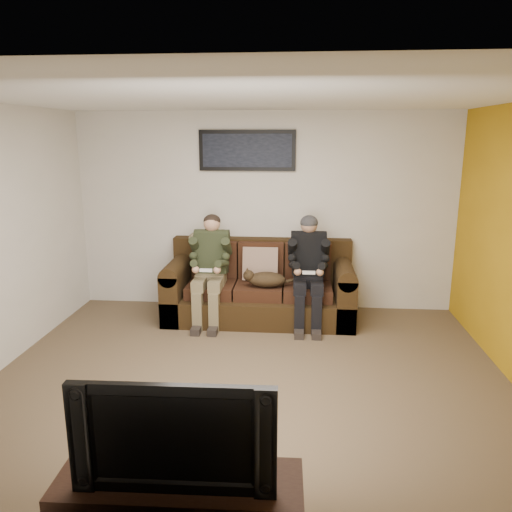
# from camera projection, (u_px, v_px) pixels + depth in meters

# --- Properties ---
(floor) EXTENTS (5.00, 5.00, 0.00)m
(floor) POSITION_uv_depth(u_px,v_px,m) (249.00, 382.00, 4.74)
(floor) COLOR brown
(floor) RESTS_ON ground
(ceiling) EXTENTS (5.00, 5.00, 0.00)m
(ceiling) POSITION_uv_depth(u_px,v_px,m) (247.00, 97.00, 4.13)
(ceiling) COLOR silver
(ceiling) RESTS_ON ground
(wall_back) EXTENTS (5.00, 0.00, 5.00)m
(wall_back) POSITION_uv_depth(u_px,v_px,m) (265.00, 212.00, 6.62)
(wall_back) COLOR beige
(wall_back) RESTS_ON ground
(wall_front) EXTENTS (5.00, 0.00, 5.00)m
(wall_front) POSITION_uv_depth(u_px,v_px,m) (199.00, 359.00, 2.26)
(wall_front) COLOR beige
(wall_front) RESTS_ON ground
(sofa) EXTENTS (2.35, 1.02, 0.96)m
(sofa) POSITION_uv_depth(u_px,v_px,m) (260.00, 289.00, 6.44)
(sofa) COLOR black
(sofa) RESTS_ON ground
(throw_pillow) EXTENTS (0.45, 0.21, 0.45)m
(throw_pillow) POSITION_uv_depth(u_px,v_px,m) (260.00, 264.00, 6.40)
(throw_pillow) COLOR #937460
(throw_pillow) RESTS_ON sofa
(throw_blanket) EXTENTS (0.48, 0.24, 0.09)m
(throw_blanket) POSITION_uv_depth(u_px,v_px,m) (208.00, 238.00, 6.64)
(throw_blanket) COLOR gray
(throw_blanket) RESTS_ON sofa
(person_left) EXTENTS (0.51, 0.87, 1.33)m
(person_left) POSITION_uv_depth(u_px,v_px,m) (210.00, 262.00, 6.20)
(person_left) COLOR #726647
(person_left) RESTS_ON sofa
(person_right) EXTENTS (0.51, 0.86, 1.33)m
(person_right) POSITION_uv_depth(u_px,v_px,m) (308.00, 264.00, 6.10)
(person_right) COLOR black
(person_right) RESTS_ON sofa
(cat) EXTENTS (0.66, 0.26, 0.24)m
(cat) POSITION_uv_depth(u_px,v_px,m) (265.00, 279.00, 6.12)
(cat) COLOR #3F2D18
(cat) RESTS_ON sofa
(framed_poster) EXTENTS (1.25, 0.05, 0.52)m
(framed_poster) POSITION_uv_depth(u_px,v_px,m) (247.00, 150.00, 6.41)
(framed_poster) COLOR black
(framed_poster) RESTS_ON wall_back
(tv_stand) EXTENTS (1.39, 0.48, 0.43)m
(tv_stand) POSITION_uv_depth(u_px,v_px,m) (180.00, 512.00, 2.82)
(tv_stand) COLOR black
(tv_stand) RESTS_ON ground
(television) EXTENTS (1.10, 0.17, 0.63)m
(television) POSITION_uv_depth(u_px,v_px,m) (177.00, 428.00, 2.69)
(television) COLOR black
(television) RESTS_ON tv_stand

